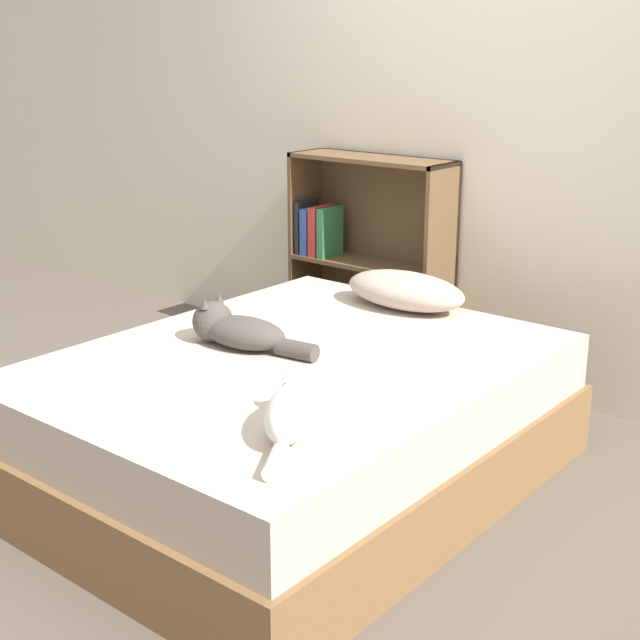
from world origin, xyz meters
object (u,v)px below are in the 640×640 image
at_px(pillow, 405,290).
at_px(cat_dark, 237,330).
at_px(cat_light, 292,410).
at_px(bed, 296,420).
at_px(bookshelf, 369,258).

height_order(pillow, cat_dark, cat_dark).
bearing_deg(cat_light, pillow, -11.26).
xyz_separation_m(cat_light, cat_dark, (-0.63, 0.43, -0.00)).
bearing_deg(pillow, bed, -86.67).
bearing_deg(cat_light, cat_dark, 24.70).
bearing_deg(bed, pillow, 93.33).
xyz_separation_m(bed, pillow, (-0.04, 0.73, 0.31)).
distance_m(pillow, cat_dark, 0.81).
distance_m(cat_dark, bookshelf, 1.27).
bearing_deg(bed, bookshelf, 115.24).
bearing_deg(cat_dark, pillow, -111.79).
xyz_separation_m(pillow, bookshelf, (-0.51, 0.45, -0.02)).
height_order(bed, cat_light, cat_light).
bearing_deg(bed, cat_dark, -168.54).
relative_size(pillow, cat_dark, 1.05).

